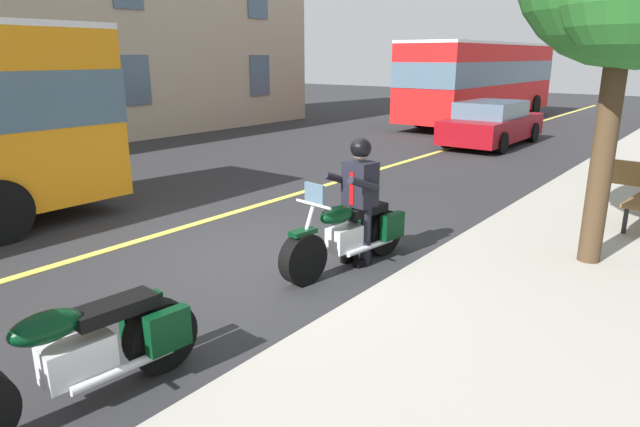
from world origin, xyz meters
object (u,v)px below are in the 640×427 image
object	(u,v)px
motorcycle_main	(349,235)
motorcycle_parked	(83,353)
rider_main	(359,190)
bus_near	(483,78)
car_silver	(492,124)

from	to	relation	value
motorcycle_main	motorcycle_parked	xyz separation A→B (m)	(3.84, 0.05, 0.00)
rider_main	bus_near	xyz separation A→B (m)	(-17.41, -5.34, 0.84)
motorcycle_main	motorcycle_parked	world-z (taller)	same
motorcycle_main	motorcycle_parked	size ratio (longest dim) A/B	1.00
motorcycle_main	car_silver	distance (m)	11.76
bus_near	motorcycle_main	bearing A→B (deg)	16.82
motorcycle_main	motorcycle_parked	bearing A→B (deg)	0.72
motorcycle_main	bus_near	distance (m)	18.44
rider_main	car_silver	bearing A→B (deg)	-167.61
rider_main	car_silver	size ratio (longest dim) A/B	0.38
rider_main	motorcycle_main	bearing A→B (deg)	-6.82
motorcycle_parked	car_silver	xyz separation A→B (m)	(-15.34, -2.51, 0.24)
motorcycle_parked	bus_near	xyz separation A→B (m)	(-21.44, -5.37, 1.42)
motorcycle_main	rider_main	world-z (taller)	rider_main
rider_main	car_silver	distance (m)	11.59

